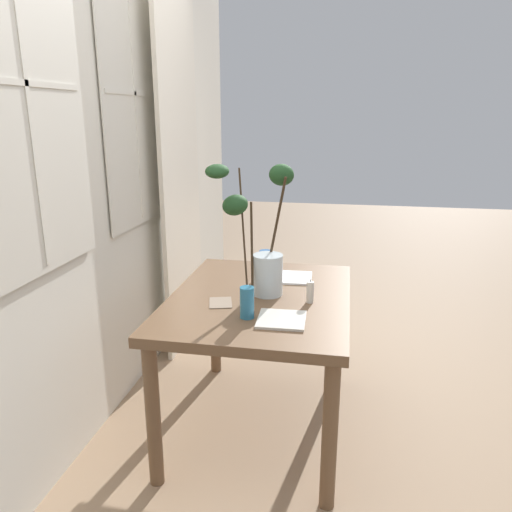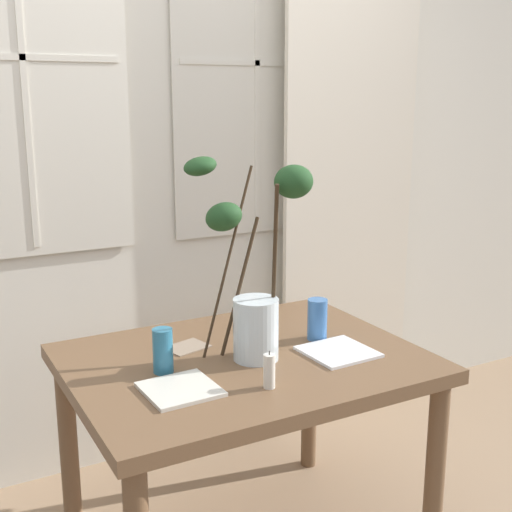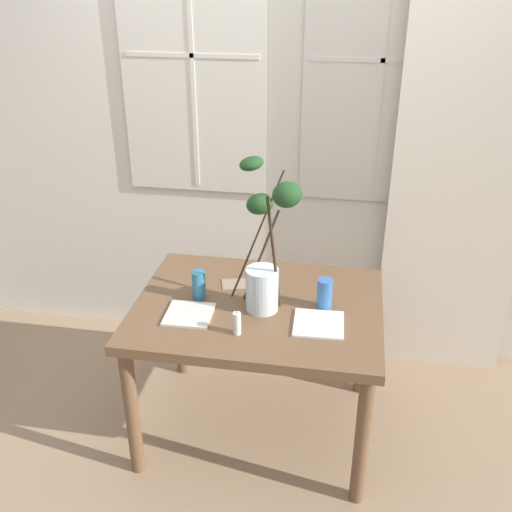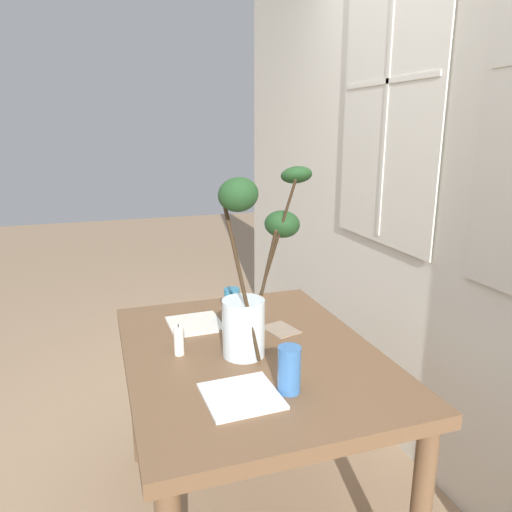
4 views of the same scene
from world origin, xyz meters
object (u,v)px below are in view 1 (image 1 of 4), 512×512
(plate_square_right, at_px, (291,277))
(drinking_glass_blue_right, at_px, (265,263))
(dining_table, at_px, (260,313))
(plate_square_left, at_px, (281,320))
(pillar_candle, at_px, (310,292))
(vase_with_branches, at_px, (262,242))
(drinking_glass_blue_left, at_px, (247,303))

(plate_square_right, bearing_deg, drinking_glass_blue_right, 85.08)
(dining_table, xyz_separation_m, plate_square_right, (0.30, -0.13, 0.10))
(plate_square_left, xyz_separation_m, pillar_candle, (0.25, -0.11, 0.05))
(vase_with_branches, bearing_deg, pillar_candle, -107.47)
(drinking_glass_blue_left, xyz_separation_m, plate_square_right, (0.58, -0.13, -0.07))
(vase_with_branches, height_order, plate_square_left, vase_with_branches)
(drinking_glass_blue_right, height_order, plate_square_right, drinking_glass_blue_right)
(drinking_glass_blue_right, height_order, pillar_candle, drinking_glass_blue_right)
(dining_table, bearing_deg, plate_square_left, -153.19)
(plate_square_left, relative_size, pillar_candle, 1.80)
(pillar_candle, bearing_deg, plate_square_right, 20.50)
(drinking_glass_blue_left, bearing_deg, vase_with_branches, -1.76)
(dining_table, height_order, plate_square_right, plate_square_right)
(vase_with_branches, bearing_deg, plate_square_right, -25.09)
(drinking_glass_blue_left, distance_m, drinking_glass_blue_right, 0.60)
(drinking_glass_blue_right, distance_m, plate_square_right, 0.17)
(dining_table, distance_m, plate_square_left, 0.35)
(drinking_glass_blue_right, relative_size, plate_square_right, 0.67)
(vase_with_branches, xyz_separation_m, plate_square_left, (-0.33, -0.15, -0.27))
(pillar_candle, bearing_deg, plate_square_left, 156.69)
(pillar_candle, bearing_deg, drinking_glass_blue_left, 132.05)
(vase_with_branches, distance_m, plate_square_left, 0.45)
(vase_with_branches, relative_size, plate_square_left, 3.18)
(vase_with_branches, distance_m, drinking_glass_blue_right, 0.34)
(dining_table, bearing_deg, pillar_candle, -101.10)
(drinking_glass_blue_left, xyz_separation_m, drinking_glass_blue_right, (0.60, 0.02, 0.00))
(dining_table, height_order, drinking_glass_blue_right, drinking_glass_blue_right)
(vase_with_branches, height_order, drinking_glass_blue_right, vase_with_branches)
(plate_square_right, bearing_deg, dining_table, 156.92)
(dining_table, distance_m, pillar_candle, 0.30)
(dining_table, bearing_deg, drinking_glass_blue_right, 4.48)
(drinking_glass_blue_left, height_order, plate_square_left, drinking_glass_blue_left)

